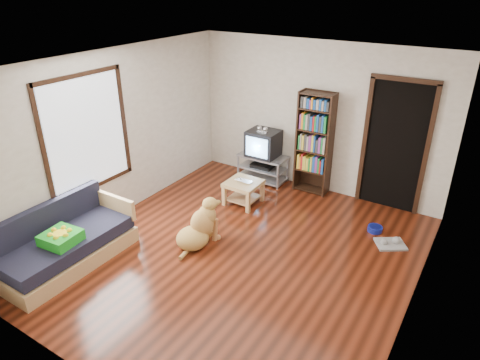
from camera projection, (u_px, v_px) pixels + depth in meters
The scene contains 18 objects.
ground at pixel (239, 253), 5.99m from camera, with size 5.00×5.00×0.00m, color #5E2110.
ceiling at pixel (239, 65), 4.86m from camera, with size 5.00×5.00×0.00m, color white.
wall_back at pixel (317, 118), 7.33m from camera, with size 4.50×4.50×0.00m, color beige.
wall_front at pixel (78, 274), 3.52m from camera, with size 4.50×4.50×0.00m, color beige.
wall_left at pixel (115, 137), 6.51m from camera, with size 5.00×5.00×0.00m, color beige.
wall_right at pixel (426, 217), 4.35m from camera, with size 5.00×5.00×0.00m, color beige.
green_cushion at pixel (61, 238), 5.46m from camera, with size 0.42×0.42×0.14m, color green.
laptop at pixel (242, 182), 7.11m from camera, with size 0.30×0.19×0.02m, color silver.
dog_bowl at pixel (375, 229), 6.49m from camera, with size 0.22×0.22×0.08m, color navy.
grey_rag at pixel (390, 244), 6.17m from camera, with size 0.40×0.32×0.03m, color #999999.
window at pixel (87, 134), 6.03m from camera, with size 0.03×1.46×1.70m.
doorway at pixel (395, 143), 6.75m from camera, with size 1.03×0.05×2.19m.
tv_stand at pixel (263, 167), 8.02m from camera, with size 0.90×0.45×0.50m.
crt_tv at pixel (264, 143), 7.83m from camera, with size 0.55×0.52×0.58m.
bookshelf at pixel (315, 138), 7.32m from camera, with size 0.60×0.30×1.80m.
sofa at pixel (66, 245), 5.72m from camera, with size 0.80×1.80×0.80m.
coffee_table at pixel (243, 188), 7.19m from camera, with size 0.55×0.55×0.40m.
dog at pixel (199, 228), 6.11m from camera, with size 0.58×0.86×0.71m.
Camera 1 is at (2.64, -4.19, 3.53)m, focal length 32.00 mm.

